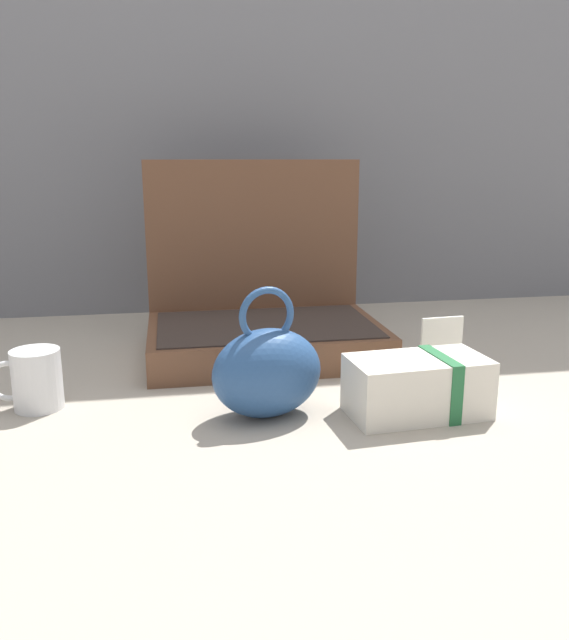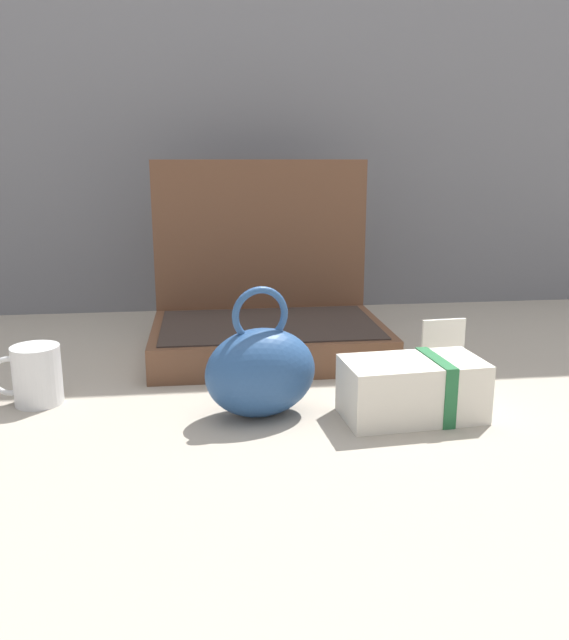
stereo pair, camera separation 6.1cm
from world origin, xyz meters
name	(u,v)px [view 2 (the right image)]	position (x,y,z in m)	size (l,w,h in m)	color
ground_plane	(292,372)	(0.00, 0.00, 0.00)	(6.00, 6.00, 0.00)	#9E9384
back_wall	(261,33)	(0.00, 0.58, 0.70)	(3.20, 0.06, 1.40)	slate
open_suitcase	(266,311)	(-0.03, 0.16, 0.08)	(0.47, 0.33, 0.39)	brown
teal_pouch_handbag	(261,371)	(-0.08, -0.20, 0.07)	(0.20, 0.15, 0.21)	#284C7F
cream_toiletry_bag	(414,389)	(0.16, -0.24, 0.05)	(0.22, 0.13, 0.10)	silver
coffee_mug	(35,375)	(-0.44, -0.11, 0.05)	(0.12, 0.08, 0.10)	silver
info_card_left	(443,350)	(0.26, -0.08, 0.06)	(0.08, 0.01, 0.12)	white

